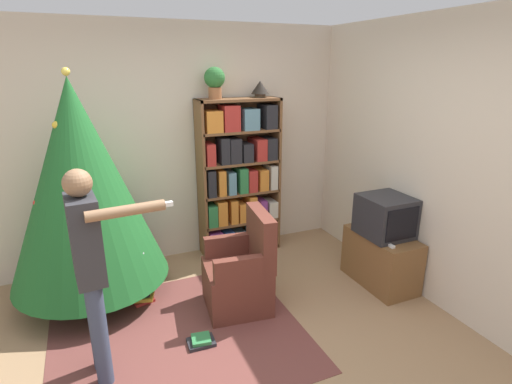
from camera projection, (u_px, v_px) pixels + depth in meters
The scene contains 15 objects.
ground_plane at pixel (244, 371), 2.95m from camera, with size 14.00×14.00×0.00m, color #9E7A56.
wall_back at pixel (171, 146), 4.42m from camera, with size 8.00×0.10×2.60m.
wall_right at pixel (469, 173), 3.31m from camera, with size 0.10×8.00×2.60m.
area_rug at pixel (179, 335), 3.33m from camera, with size 2.01×1.79×0.01m.
bookshelf at pixel (239, 180), 4.61m from camera, with size 0.93×0.31×1.81m.
tv_stand at pixel (381, 259), 4.06m from camera, with size 0.42×0.77×0.54m.
television at pixel (385, 216), 3.92m from camera, with size 0.45×0.47×0.40m.
game_remote at pixel (389, 245), 3.73m from camera, with size 0.04×0.12×0.02m.
christmas_tree at pixel (81, 184), 3.56m from camera, with size 1.41×1.41×2.14m.
armchair at pixel (241, 275), 3.65m from camera, with size 0.63×0.62×0.92m.
standing_person at pixel (90, 262), 2.64m from camera, with size 0.66×0.47×1.55m.
potted_plant at pixel (215, 80), 4.18m from camera, with size 0.22×0.22×0.33m.
table_lamp at pixel (260, 88), 4.40m from camera, with size 0.20×0.20×0.18m.
book_pile_near_tree at pixel (142, 296), 3.79m from camera, with size 0.25×0.21×0.13m.
book_pile_by_chair at pixel (201, 341), 3.22m from camera, with size 0.22×0.17×0.06m.
Camera 1 is at (-0.87, -2.24, 2.16)m, focal length 28.00 mm.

